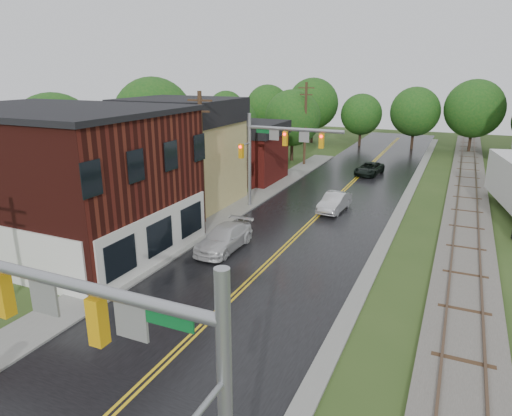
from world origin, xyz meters
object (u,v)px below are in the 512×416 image
Objects in this scene: traffic_signal_far at (275,145)px; sedan_silver at (335,202)px; traffic_signal_near at (130,353)px; pickup_white at (224,238)px; tree_left_b at (154,120)px; suv_dark at (369,169)px; tree_left_e at (293,119)px; utility_pole_c at (305,123)px; tree_left_a at (56,139)px; utility_pole_b at (202,156)px; tree_left_c at (231,125)px; brick_building at (58,179)px.

traffic_signal_far is 1.75× the size of sedan_silver.
traffic_signal_near reaches higher than pickup_white.
tree_left_b reaches higher than suv_dark.
tree_left_e is at bearing 165.87° from suv_dark.
utility_pole_c reaches higher than tree_left_a.
pickup_white is (3.60, -3.71, -4.02)m from utility_pole_b.
tree_left_b reaches higher than tree_left_c.
suv_dark is 13.55m from sedan_silver.
tree_left_a is 1.13× the size of tree_left_c.
tree_left_b is 2.01× the size of pickup_white.
utility_pole_b is (-10.27, 20.00, -0.25)m from traffic_signal_near.
tree_left_e reaches higher than tree_left_c.
tree_left_e is at bearing 83.29° from brick_building.
traffic_signal_near is 40.38m from suv_dark.
brick_building is 1.75× the size of tree_left_e.
utility_pole_b reaches higher than traffic_signal_near.
tree_left_b is (-14.38, 4.90, 0.74)m from traffic_signal_far.
utility_pole_c is at bearing 47.61° from tree_left_b.
tree_left_a is 17.60m from pickup_white.
brick_building reaches higher than pickup_white.
tree_left_a reaches higher than traffic_signal_near.
sedan_silver is (4.27, 1.51, -4.28)m from traffic_signal_far.
pickup_white is at bearing -88.23° from traffic_signal_far.
traffic_signal_near is at bearing -74.32° from tree_left_e.
pickup_white is (-4.00, -10.21, 0.01)m from sedan_silver.
suv_dark is at bearing 8.37° from tree_left_c.
brick_building is at bearing -72.39° from tree_left_b.
sedan_silver is at bearing 17.74° from tree_left_a.
tree_left_e is 1.94× the size of sedan_silver.
tree_left_b reaches higher than pickup_white.
suv_dark is at bearing 81.46° from pickup_white.
traffic_signal_near is 18.11m from pickup_white.
tree_left_e is 28.48m from pickup_white.
tree_left_b is at bearing -132.39° from utility_pole_c.
tree_left_c is (-7.05, 17.90, -0.21)m from utility_pole_b.
tree_left_a is 2.07× the size of sedan_silver.
tree_left_e is at bearing 65.38° from tree_left_a.
traffic_signal_far is 9.71m from pickup_white.
utility_pole_b reaches higher than sedan_silver.
brick_building is 15.03m from traffic_signal_far.
utility_pole_b is at bearing 0.45° from tree_left_a.
tree_left_c reaches higher than pickup_white.
utility_pole_c is at bearing 78.91° from brick_building.
traffic_signal_near is 1.75× the size of sedan_silver.
tree_left_e is 20.31m from sedan_silver.
traffic_signal_far is 17.16m from tree_left_a.
pickup_white is at bearing -91.95° from suv_dark.
traffic_signal_near is at bearing -65.44° from tree_left_c.
tree_left_c is (4.00, 8.00, -1.21)m from tree_left_b.
suv_dark is at bearing 69.24° from utility_pole_b.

